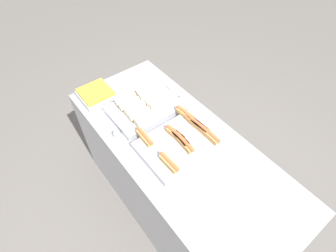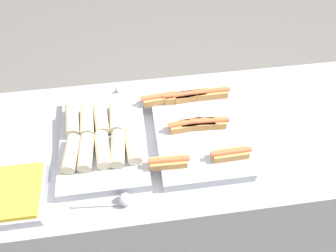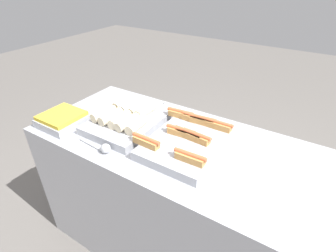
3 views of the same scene
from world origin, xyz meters
name	(u,v)px [view 2 (image 2 of 3)]	position (x,y,z in m)	size (l,w,h in m)	color
ground_plane	(185,219)	(0.00, 0.00, 0.00)	(12.00, 12.00, 0.00)	slate
counter	(188,185)	(0.00, 0.00, 0.47)	(1.82, 0.77, 0.94)	#A8AAB2
tray_hotdogs	(196,128)	(0.01, 0.01, 0.97)	(0.42, 0.54, 0.10)	#A8AAB2
tray_wraps	(102,139)	(-0.40, 0.00, 0.98)	(0.36, 0.51, 0.11)	#A8AAB2
tray_side_front	(12,195)	(-0.75, -0.22, 0.97)	(0.24, 0.25, 0.07)	#A8AAB2
serving_spoon_near	(122,200)	(-0.33, -0.29, 0.96)	(0.23, 0.05, 0.05)	#B2B5BA
serving_spoon_far	(117,92)	(-0.33, 0.29, 0.96)	(0.25, 0.05, 0.05)	#B2B5BA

